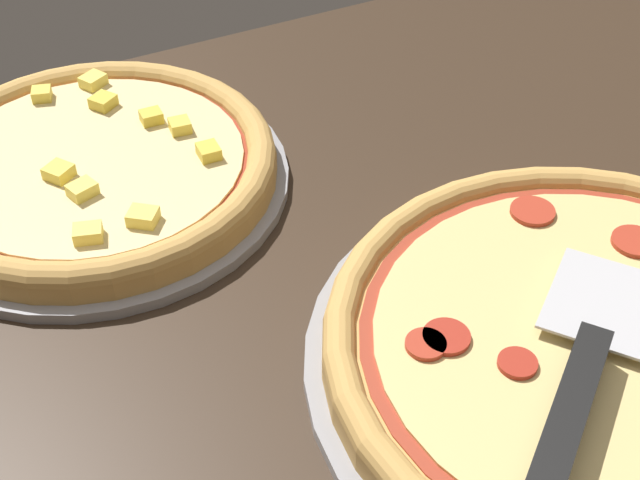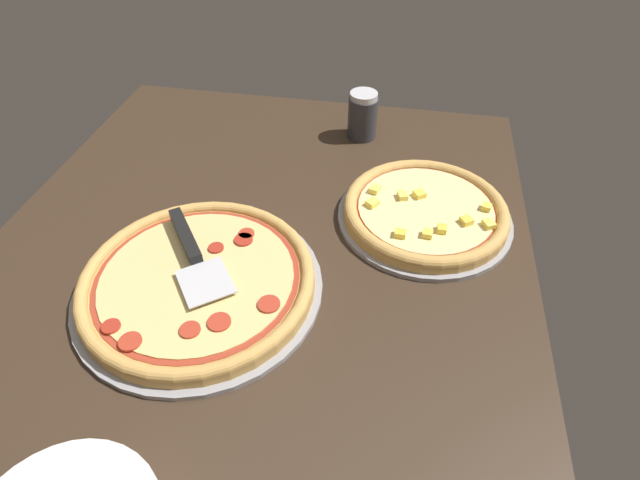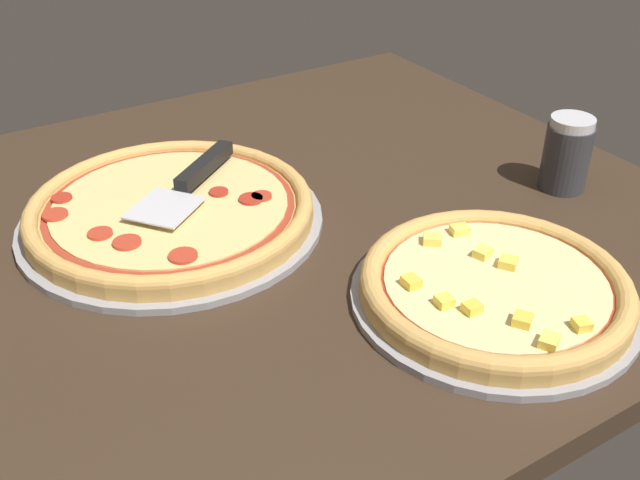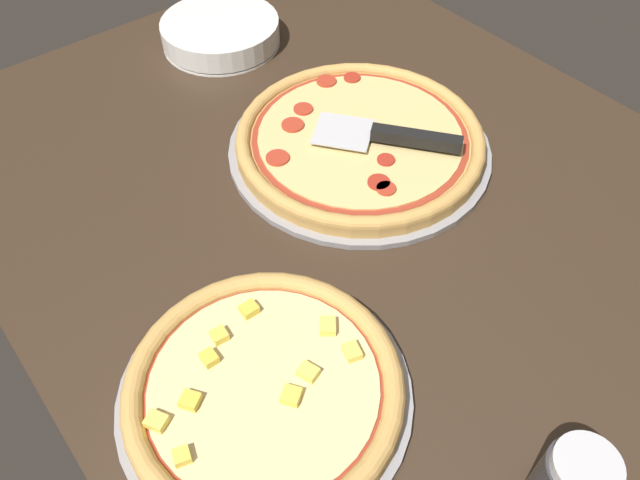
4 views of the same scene
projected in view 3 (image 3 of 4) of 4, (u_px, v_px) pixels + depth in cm
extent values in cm
cube|color=#38281C|center=(231.00, 245.00, 104.27)|extent=(130.72, 102.33, 3.60)
cylinder|color=#939399|center=(172.00, 220.00, 105.50)|extent=(42.51, 42.51, 1.00)
cylinder|color=tan|center=(171.00, 212.00, 104.73)|extent=(39.96, 39.96, 1.89)
torus|color=tan|center=(170.00, 206.00, 104.22)|extent=(39.96, 39.96, 2.33)
cylinder|color=#A33823|center=(170.00, 205.00, 104.18)|extent=(34.73, 34.73, 0.15)
cylinder|color=#E5C67A|center=(170.00, 204.00, 104.11)|extent=(32.76, 32.76, 0.40)
cylinder|color=#B73823|center=(100.00, 234.00, 96.88)|extent=(3.23, 3.23, 0.40)
cylinder|color=#AD2D1E|center=(219.00, 192.00, 106.34)|extent=(2.75, 2.75, 0.40)
cylinder|color=#AD2D1E|center=(62.00, 198.00, 104.88)|extent=(2.90, 2.90, 0.40)
cylinder|color=#AD2D1E|center=(251.00, 199.00, 104.64)|extent=(3.39, 3.39, 0.40)
cylinder|color=#B73823|center=(126.00, 242.00, 95.25)|extent=(3.67, 3.67, 0.40)
cylinder|color=#B73823|center=(262.00, 196.00, 105.34)|extent=(2.90, 2.90, 0.40)
cylinder|color=#B73823|center=(183.00, 256.00, 92.48)|extent=(3.65, 3.65, 0.40)
cylinder|color=#B73823|center=(55.00, 215.00, 100.99)|extent=(3.47, 3.47, 0.40)
cylinder|color=#939399|center=(493.00, 298.00, 90.12)|extent=(34.49, 34.49, 1.00)
cylinder|color=tan|center=(494.00, 289.00, 89.40)|extent=(32.42, 32.42, 1.70)
torus|color=tan|center=(495.00, 283.00, 88.94)|extent=(32.42, 32.42, 2.59)
cylinder|color=maroon|center=(495.00, 283.00, 88.90)|extent=(28.18, 28.18, 0.15)
cylinder|color=beige|center=(496.00, 282.00, 88.84)|extent=(26.59, 26.59, 0.40)
cube|color=#F4D64C|center=(508.00, 262.00, 90.94)|extent=(2.89, 2.89, 1.10)
cube|color=#F4D64C|center=(582.00, 324.00, 80.83)|extent=(2.22, 2.23, 1.10)
cube|color=#F9E05B|center=(483.00, 252.00, 92.81)|extent=(2.67, 2.39, 1.10)
cube|color=yellow|center=(411.00, 282.00, 87.53)|extent=(1.91, 2.16, 1.10)
cube|color=#F4D64C|center=(444.00, 301.00, 84.36)|extent=(2.03, 2.05, 1.10)
cube|color=yellow|center=(472.00, 308.00, 83.33)|extent=(1.99, 1.77, 1.10)
cube|color=yellow|center=(522.00, 320.00, 81.50)|extent=(2.82, 2.80, 1.10)
cube|color=#F9E05B|center=(432.00, 239.00, 95.38)|extent=(3.01, 2.96, 1.10)
cube|color=#F9E05B|center=(460.00, 230.00, 97.37)|extent=(2.68, 2.38, 1.10)
cube|color=#F9E05B|center=(549.00, 341.00, 78.46)|extent=(2.86, 2.72, 1.10)
cube|color=silver|center=(165.00, 208.00, 101.21)|extent=(12.01, 11.83, 0.24)
cube|color=black|center=(205.00, 166.00, 109.86)|extent=(12.57, 10.29, 2.00)
cylinder|color=#333338|center=(566.00, 158.00, 112.27)|extent=(7.03, 7.03, 10.03)
cylinder|color=silver|center=(573.00, 122.00, 109.21)|extent=(6.47, 6.47, 1.40)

